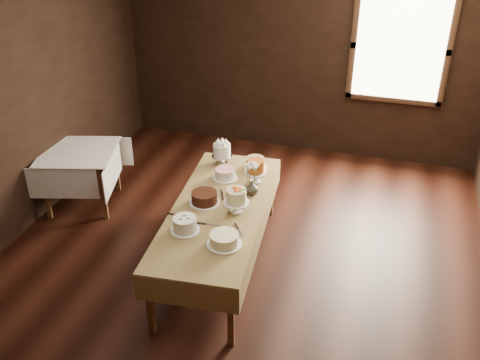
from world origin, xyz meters
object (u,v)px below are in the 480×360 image
object	(u,v)px
cake_speckled	(255,163)
cake_lattice	(225,174)
cake_flowers	(236,202)
cake_server_b	(241,233)
cake_server_a	(214,225)
cake_swirl	(185,225)
cake_chocolate	(204,198)
cake_cream	(224,240)
side_table	(79,157)
cake_meringue	(222,154)
cake_server_e	(183,217)
cake_server_c	(222,192)
cake_caramel	(256,172)
flower_vase	(252,188)
display_table	(219,212)
cake_server_d	(247,195)

from	to	relation	value
cake_speckled	cake_lattice	xyz separation A→B (m)	(-0.25, -0.32, -0.01)
cake_flowers	cake_server_b	bearing A→B (deg)	-66.38
cake_server_a	cake_swirl	bearing A→B (deg)	-149.35
cake_chocolate	cake_server_a	size ratio (longest dim) A/B	1.50
cake_swirl	cake_chocolate	bearing A→B (deg)	89.54
cake_cream	cake_server_b	xyz separation A→B (m)	(0.09, 0.20, -0.05)
cake_lattice	cake_flowers	distance (m)	0.67
cake_speckled	cake_server_b	size ratio (longest dim) A/B	1.07
side_table	cake_speckled	distance (m)	2.11
cake_meringue	cake_server_e	xyz separation A→B (m)	(-0.01, -1.16, -0.11)
side_table	cake_server_e	distance (m)	1.94
cake_server_c	cake_server_e	xyz separation A→B (m)	(-0.20, -0.56, 0.00)
cake_caramel	flower_vase	size ratio (longest dim) A/B	1.89
display_table	cake_server_a	bearing A→B (deg)	-79.03
side_table	cake_flowers	xyz separation A→B (m)	(2.16, -0.68, 0.18)
cake_server_e	flower_vase	bearing A→B (deg)	58.19
cake_server_e	cake_caramel	bearing A→B (deg)	68.88
cake_lattice	cake_server_d	bearing A→B (deg)	-39.50
cake_speckled	cake_server_e	size ratio (longest dim) A/B	1.07
cake_swirl	cake_server_a	xyz separation A→B (m)	(0.22, 0.16, -0.06)
cake_meringue	cake_caramel	size ratio (longest dim) A/B	0.93
display_table	cake_server_d	distance (m)	0.37
cake_cream	cake_server_e	size ratio (longest dim) A/B	1.30
cake_swirl	cake_server_b	xyz separation A→B (m)	(0.50, 0.11, -0.06)
cake_server_e	cake_flowers	bearing A→B (deg)	36.39
cake_server_e	flower_vase	size ratio (longest dim) A/B	1.69
cake_lattice	cake_cream	world-z (taller)	cake_cream
cake_meringue	cake_server_c	size ratio (longest dim) A/B	1.04
cake_flowers	cake_server_a	size ratio (longest dim) A/B	1.13
cake_lattice	cake_server_e	world-z (taller)	cake_lattice
cake_swirl	cake_cream	distance (m)	0.42
cake_flowers	display_table	bearing A→B (deg)	172.31
side_table	cake_chocolate	xyz separation A→B (m)	(1.81, -0.62, 0.13)
side_table	cake_cream	distance (m)	2.53
cake_swirl	flower_vase	bearing A→B (deg)	63.38
cake_caramel	cake_server_a	xyz separation A→B (m)	(-0.15, -0.90, -0.11)
cake_server_a	cake_server_d	size ratio (longest dim) A/B	1.00
cake_lattice	flower_vase	bearing A→B (deg)	-32.34
cake_server_c	side_table	bearing A→B (deg)	55.91
cake_server_a	cake_flowers	bearing A→B (deg)	61.75
cake_server_d	flower_vase	bearing A→B (deg)	21.10
cake_server_c	cake_chocolate	bearing A→B (deg)	136.22
cake_flowers	cake_server_b	distance (m)	0.38
display_table	cake_meringue	size ratio (longest dim) A/B	9.36
cake_server_d	display_table	bearing A→B (deg)	-149.39
cake_chocolate	cake_server_e	size ratio (longest dim) A/B	1.50
cake_meringue	cake_server_b	size ratio (longest dim) A/B	1.04
cake_meringue	cake_lattice	bearing A→B (deg)	-66.10
side_table	cake_server_b	distance (m)	2.52
cake_server_a	cake_server_c	distance (m)	0.61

